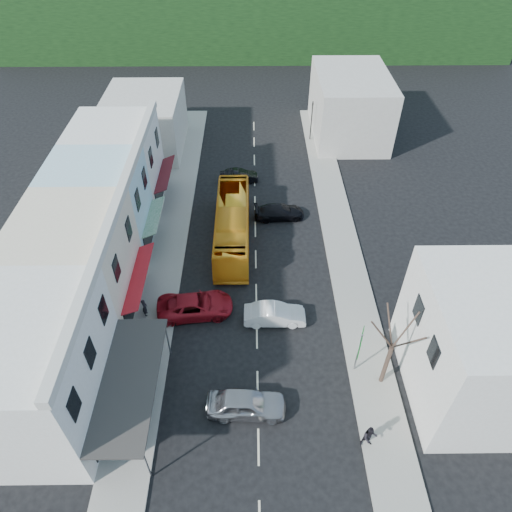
{
  "coord_description": "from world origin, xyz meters",
  "views": [
    {
      "loc": [
        -0.26,
        -19.98,
        26.06
      ],
      "look_at": [
        0.0,
        6.0,
        2.2
      ],
      "focal_mm": 32.0,
      "sensor_mm": 36.0,
      "label": 1
    }
  ],
  "objects_px": {
    "car_silver": "(246,405)",
    "pedestrian_right": "(369,437)",
    "traffic_signal": "(311,121)",
    "car_red": "(195,306)",
    "car_white": "(275,315)",
    "direction_sign": "(358,353)",
    "street_tree": "(392,347)",
    "bus": "(232,225)",
    "pedestrian_left": "(145,307)"
  },
  "relations": [
    {
      "from": "bus",
      "to": "pedestrian_right",
      "type": "bearing_deg",
      "value": -66.13
    },
    {
      "from": "car_silver",
      "to": "pedestrian_right",
      "type": "height_order",
      "value": "pedestrian_right"
    },
    {
      "from": "pedestrian_right",
      "to": "direction_sign",
      "type": "bearing_deg",
      "value": 83.99
    },
    {
      "from": "car_white",
      "to": "pedestrian_right",
      "type": "bearing_deg",
      "value": -151.71
    },
    {
      "from": "traffic_signal",
      "to": "car_red",
      "type": "bearing_deg",
      "value": 77.84
    },
    {
      "from": "bus",
      "to": "pedestrian_left",
      "type": "relative_size",
      "value": 6.82
    },
    {
      "from": "bus",
      "to": "traffic_signal",
      "type": "distance_m",
      "value": 19.74
    },
    {
      "from": "pedestrian_right",
      "to": "bus",
      "type": "bearing_deg",
      "value": 109.12
    },
    {
      "from": "bus",
      "to": "pedestrian_left",
      "type": "bearing_deg",
      "value": -125.49
    },
    {
      "from": "pedestrian_right",
      "to": "pedestrian_left",
      "type": "bearing_deg",
      "value": 140.64
    },
    {
      "from": "car_white",
      "to": "pedestrian_right",
      "type": "distance_m",
      "value": 10.57
    },
    {
      "from": "street_tree",
      "to": "bus",
      "type": "bearing_deg",
      "value": 124.75
    },
    {
      "from": "bus",
      "to": "car_white",
      "type": "height_order",
      "value": "bus"
    },
    {
      "from": "car_white",
      "to": "pedestrian_right",
      "type": "relative_size",
      "value": 2.59
    },
    {
      "from": "car_white",
      "to": "pedestrian_right",
      "type": "height_order",
      "value": "pedestrian_right"
    },
    {
      "from": "car_white",
      "to": "street_tree",
      "type": "relative_size",
      "value": 0.59
    },
    {
      "from": "car_white",
      "to": "street_tree",
      "type": "bearing_deg",
      "value": -127.24
    },
    {
      "from": "car_white",
      "to": "pedestrian_left",
      "type": "bearing_deg",
      "value": 86.38
    },
    {
      "from": "bus",
      "to": "car_silver",
      "type": "relative_size",
      "value": 2.64
    },
    {
      "from": "car_white",
      "to": "car_silver",
      "type": "bearing_deg",
      "value": 164.15
    },
    {
      "from": "car_red",
      "to": "street_tree",
      "type": "height_order",
      "value": "street_tree"
    },
    {
      "from": "car_white",
      "to": "street_tree",
      "type": "xyz_separation_m",
      "value": [
        6.7,
        -5.1,
        3.0
      ]
    },
    {
      "from": "car_red",
      "to": "pedestrian_left",
      "type": "height_order",
      "value": "pedestrian_left"
    },
    {
      "from": "street_tree",
      "to": "traffic_signal",
      "type": "xyz_separation_m",
      "value": [
        -1.48,
        32.19,
        -1.35
      ]
    },
    {
      "from": "car_white",
      "to": "bus",
      "type": "bearing_deg",
      "value": 19.5
    },
    {
      "from": "street_tree",
      "to": "traffic_signal",
      "type": "relative_size",
      "value": 1.58
    },
    {
      "from": "car_white",
      "to": "direction_sign",
      "type": "relative_size",
      "value": 1.17
    },
    {
      "from": "car_white",
      "to": "car_red",
      "type": "relative_size",
      "value": 0.96
    },
    {
      "from": "car_white",
      "to": "traffic_signal",
      "type": "bearing_deg",
      "value": -10.86
    },
    {
      "from": "car_red",
      "to": "traffic_signal",
      "type": "xyz_separation_m",
      "value": [
        11.03,
        26.2,
        1.65
      ]
    },
    {
      "from": "pedestrian_left",
      "to": "pedestrian_right",
      "type": "xyz_separation_m",
      "value": [
        14.43,
        -9.91,
        0.0
      ]
    },
    {
      "from": "direction_sign",
      "to": "car_silver",
      "type": "bearing_deg",
      "value": -139.34
    },
    {
      "from": "car_silver",
      "to": "car_white",
      "type": "bearing_deg",
      "value": -14.1
    },
    {
      "from": "car_red",
      "to": "bus",
      "type": "bearing_deg",
      "value": -23.5
    },
    {
      "from": "pedestrian_left",
      "to": "street_tree",
      "type": "bearing_deg",
      "value": -118.41
    },
    {
      "from": "pedestrian_left",
      "to": "direction_sign",
      "type": "distance_m",
      "value": 15.34
    },
    {
      "from": "bus",
      "to": "car_white",
      "type": "relative_size",
      "value": 2.64
    },
    {
      "from": "bus",
      "to": "direction_sign",
      "type": "distance_m",
      "value": 15.9
    },
    {
      "from": "bus",
      "to": "pedestrian_left",
      "type": "distance_m",
      "value": 10.65
    },
    {
      "from": "car_silver",
      "to": "pedestrian_right",
      "type": "xyz_separation_m",
      "value": [
        7.01,
        -2.25,
        0.3
      ]
    },
    {
      "from": "bus",
      "to": "car_red",
      "type": "distance_m",
      "value": 8.81
    },
    {
      "from": "pedestrian_left",
      "to": "pedestrian_right",
      "type": "bearing_deg",
      "value": -133.41
    },
    {
      "from": "bus",
      "to": "direction_sign",
      "type": "relative_size",
      "value": 3.08
    },
    {
      "from": "direction_sign",
      "to": "traffic_signal",
      "type": "relative_size",
      "value": 0.8
    },
    {
      "from": "car_silver",
      "to": "street_tree",
      "type": "distance_m",
      "value": 9.42
    },
    {
      "from": "car_silver",
      "to": "pedestrian_left",
      "type": "xyz_separation_m",
      "value": [
        -7.42,
        7.67,
        0.3
      ]
    },
    {
      "from": "pedestrian_right",
      "to": "direction_sign",
      "type": "height_order",
      "value": "direction_sign"
    },
    {
      "from": "car_silver",
      "to": "car_red",
      "type": "relative_size",
      "value": 0.96
    },
    {
      "from": "street_tree",
      "to": "direction_sign",
      "type": "bearing_deg",
      "value": 151.51
    },
    {
      "from": "pedestrian_left",
      "to": "traffic_signal",
      "type": "xyz_separation_m",
      "value": [
        14.65,
        26.48,
        1.35
      ]
    }
  ]
}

